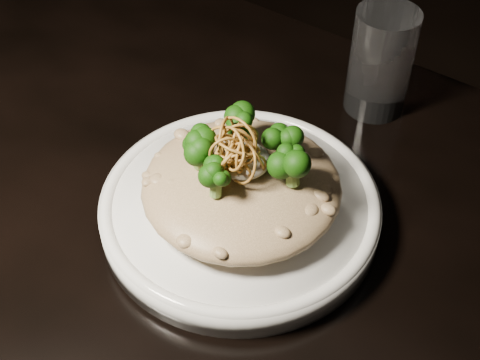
# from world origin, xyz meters

# --- Properties ---
(table) EXTENTS (1.10, 0.80, 0.75)m
(table) POSITION_xyz_m (0.00, 0.00, 0.67)
(table) COLOR black
(table) RESTS_ON ground
(plate) EXTENTS (0.27, 0.27, 0.03)m
(plate) POSITION_xyz_m (-0.03, 0.06, 0.76)
(plate) COLOR white
(plate) RESTS_ON table
(risotto) EXTENTS (0.19, 0.19, 0.04)m
(risotto) POSITION_xyz_m (-0.02, 0.06, 0.80)
(risotto) COLOR brown
(risotto) RESTS_ON plate
(broccoli) EXTENTS (0.12, 0.12, 0.04)m
(broccoli) POSITION_xyz_m (-0.02, 0.06, 0.84)
(broccoli) COLOR black
(broccoli) RESTS_ON risotto
(cheese) EXTENTS (0.05, 0.05, 0.01)m
(cheese) POSITION_xyz_m (-0.03, 0.07, 0.83)
(cheese) COLOR white
(cheese) RESTS_ON risotto
(shallots) EXTENTS (0.05, 0.05, 0.03)m
(shallots) POSITION_xyz_m (-0.03, 0.06, 0.85)
(shallots) COLOR brown
(shallots) RESTS_ON cheese
(drinking_glass) EXTENTS (0.09, 0.09, 0.12)m
(drinking_glass) POSITION_xyz_m (-0.00, 0.30, 0.81)
(drinking_glass) COLOR white
(drinking_glass) RESTS_ON table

